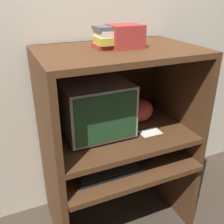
# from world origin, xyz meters

# --- Properties ---
(wall_back) EXTENTS (6.00, 0.06, 2.60)m
(wall_back) POSITION_xyz_m (0.00, 0.74, 1.30)
(wall_back) COLOR beige
(wall_back) RESTS_ON ground_plane
(desk_base) EXTENTS (1.02, 0.72, 0.62)m
(desk_base) POSITION_xyz_m (0.00, 0.29, 0.39)
(desk_base) COLOR #4C2D19
(desk_base) RESTS_ON ground_plane
(desk_monitor_shelf) EXTENTS (1.02, 0.68, 0.19)m
(desk_monitor_shelf) POSITION_xyz_m (0.00, 0.34, 0.77)
(desk_monitor_shelf) COLOR #4C2D19
(desk_monitor_shelf) RESTS_ON desk_base
(hutch_upper) EXTENTS (1.02, 0.68, 0.57)m
(hutch_upper) POSITION_xyz_m (0.00, 0.37, 1.20)
(hutch_upper) COLOR #4C2D19
(hutch_upper) RESTS_ON desk_monitor_shelf
(crt_monitor) EXTENTS (0.44, 0.45, 0.36)m
(crt_monitor) POSITION_xyz_m (-0.15, 0.39, 1.00)
(crt_monitor) COLOR #B2B2B7
(crt_monitor) RESTS_ON desk_monitor_shelf
(keyboard) EXTENTS (0.44, 0.16, 0.03)m
(keyboard) POSITION_xyz_m (-0.15, 0.15, 0.63)
(keyboard) COLOR black
(keyboard) RESTS_ON desk_base
(mouse) EXTENTS (0.07, 0.05, 0.03)m
(mouse) POSITION_xyz_m (0.14, 0.13, 0.63)
(mouse) COLOR black
(mouse) RESTS_ON desk_base
(snack_bag) EXTENTS (0.21, 0.16, 0.17)m
(snack_bag) POSITION_xyz_m (0.21, 0.40, 0.90)
(snack_bag) COLOR #BC382D
(snack_bag) RESTS_ON desk_monitor_shelf
(book_stack) EXTENTS (0.20, 0.15, 0.13)m
(book_stack) POSITION_xyz_m (-0.04, 0.37, 1.45)
(book_stack) COLOR maroon
(book_stack) RESTS_ON hutch_upper
(paper_card) EXTENTS (0.15, 0.10, 0.00)m
(paper_card) POSITION_xyz_m (0.19, 0.22, 0.81)
(paper_card) COLOR white
(paper_card) RESTS_ON desk_monitor_shelf
(storage_box) EXTENTS (0.20, 0.17, 0.14)m
(storage_box) POSITION_xyz_m (0.05, 0.34, 1.45)
(storage_box) COLOR maroon
(storage_box) RESTS_ON hutch_upper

